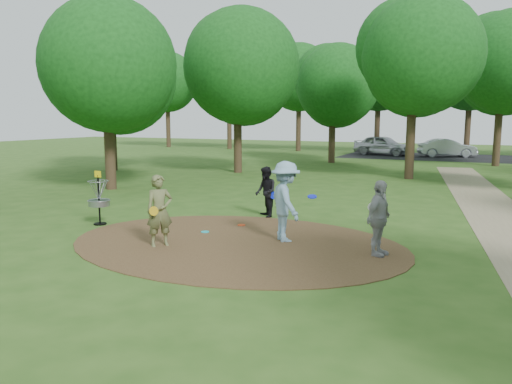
% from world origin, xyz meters
% --- Properties ---
extents(ground, '(100.00, 100.00, 0.00)m').
position_xyz_m(ground, '(0.00, 0.00, 0.00)').
color(ground, '#2D5119').
rests_on(ground, ground).
extents(dirt_clearing, '(8.40, 8.40, 0.02)m').
position_xyz_m(dirt_clearing, '(0.00, 0.00, 0.01)').
color(dirt_clearing, '#47301C').
rests_on(dirt_clearing, ground).
extents(parking_lot, '(14.00, 8.00, 0.01)m').
position_xyz_m(parking_lot, '(2.00, 30.00, 0.00)').
color(parking_lot, black).
rests_on(parking_lot, ground).
extents(player_observer_with_disc, '(0.72, 0.74, 1.71)m').
position_xyz_m(player_observer_with_disc, '(-1.49, -0.99, 0.85)').
color(player_observer_with_disc, '#60653A').
rests_on(player_observer_with_disc, ground).
extents(player_throwing_with_disc, '(1.50, 1.45, 1.99)m').
position_xyz_m(player_throwing_with_disc, '(1.02, 0.71, 0.99)').
color(player_throwing_with_disc, '#7EA4BC').
rests_on(player_throwing_with_disc, ground).
extents(player_walking_with_disc, '(0.94, 0.96, 1.55)m').
position_xyz_m(player_walking_with_disc, '(-0.63, 3.28, 0.78)').
color(player_walking_with_disc, black).
rests_on(player_walking_with_disc, ground).
extents(player_waiting_with_disc, '(0.64, 1.06, 1.69)m').
position_xyz_m(player_waiting_with_disc, '(3.36, 0.32, 0.85)').
color(player_waiting_with_disc, '#98979A').
rests_on(player_waiting_with_disc, ground).
extents(disc_ground_cyan, '(0.22, 0.22, 0.02)m').
position_xyz_m(disc_ground_cyan, '(-1.24, 0.65, 0.03)').
color(disc_ground_cyan, '#18B6C4').
rests_on(disc_ground_cyan, dirt_clearing).
extents(disc_ground_red, '(0.22, 0.22, 0.02)m').
position_xyz_m(disc_ground_red, '(-0.74, 1.81, 0.03)').
color(disc_ground_red, red).
rests_on(disc_ground_red, dirt_clearing).
extents(car_left, '(4.96, 2.93, 1.58)m').
position_xyz_m(car_left, '(-2.11, 30.14, 0.79)').
color(car_left, '#B9B9C1').
rests_on(car_left, ground).
extents(car_right, '(4.46, 2.77, 1.39)m').
position_xyz_m(car_right, '(2.70, 30.25, 0.69)').
color(car_right, '#AEB0B6').
rests_on(car_right, ground).
extents(disc_golf_basket, '(0.63, 0.63, 1.54)m').
position_xyz_m(disc_golf_basket, '(-4.50, 0.30, 0.87)').
color(disc_golf_basket, black).
rests_on(disc_golf_basket, ground).
extents(tree_ring, '(37.82, 45.28, 9.18)m').
position_xyz_m(tree_ring, '(1.37, 9.96, 5.25)').
color(tree_ring, '#332316').
rests_on(tree_ring, ground).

